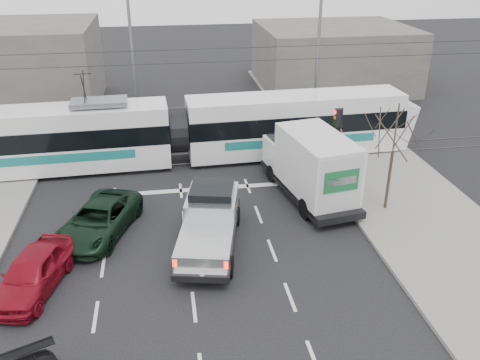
{
  "coord_description": "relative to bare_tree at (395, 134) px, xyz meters",
  "views": [
    {
      "loc": [
        -2.27,
        -16.96,
        11.47
      ],
      "look_at": [
        0.85,
        3.04,
        1.8
      ],
      "focal_mm": 38.0,
      "sensor_mm": 36.0,
      "label": 1
    }
  ],
  "objects": [
    {
      "name": "box_truck",
      "position": [
        -3.15,
        1.81,
        -2.11
      ],
      "size": [
        3.45,
        7.1,
        3.4
      ],
      "rotation": [
        0.0,
        0.0,
        0.17
      ],
      "color": "black",
      "rests_on": "ground"
    },
    {
      "name": "traffic_signal",
      "position": [
        -1.13,
        4.0,
        -1.05
      ],
      "size": [
        0.44,
        0.44,
        3.6
      ],
      "color": "black",
      "rests_on": "ground"
    },
    {
      "name": "green_car",
      "position": [
        -12.9,
        -0.09,
        -3.1
      ],
      "size": [
        3.87,
        5.47,
        1.39
      ],
      "primitive_type": "imported",
      "rotation": [
        0.0,
        0.0,
        -0.35
      ],
      "color": "black",
      "rests_on": "ground"
    },
    {
      "name": "red_car",
      "position": [
        -14.87,
        -3.64,
        -3.06
      ],
      "size": [
        2.78,
        4.59,
        1.46
      ],
      "primitive_type": "imported",
      "rotation": [
        0.0,
        0.0,
        -0.26
      ],
      "color": "maroon",
      "rests_on": "ground"
    },
    {
      "name": "rails",
      "position": [
        -7.6,
        7.5,
        -3.78
      ],
      "size": [
        60.0,
        1.6,
        0.03
      ],
      "primitive_type": "cube",
      "color": "#33302D",
      "rests_on": "ground"
    },
    {
      "name": "silver_pickup",
      "position": [
        -8.28,
        -1.48,
        -2.7
      ],
      "size": [
        3.31,
        6.35,
        2.2
      ],
      "rotation": [
        0.0,
        0.0,
        -0.22
      ],
      "color": "black",
      "rests_on": "ground"
    },
    {
      "name": "catenary",
      "position": [
        -7.6,
        7.5,
        0.09
      ],
      "size": [
        60.0,
        0.2,
        7.0
      ],
      "color": "black",
      "rests_on": "ground"
    },
    {
      "name": "tram",
      "position": [
        -9.23,
        7.1,
        -1.93
      ],
      "size": [
        25.82,
        3.52,
        5.26
      ],
      "rotation": [
        0.0,
        0.0,
        0.04
      ],
      "color": "white",
      "rests_on": "ground"
    },
    {
      "name": "sidewalk_right",
      "position": [
        1.4,
        -2.5,
        -3.72
      ],
      "size": [
        6.0,
        60.0,
        0.15
      ],
      "primitive_type": "cube",
      "color": "gray",
      "rests_on": "ground"
    },
    {
      "name": "ground",
      "position": [
        -7.6,
        -2.5,
        -3.79
      ],
      "size": [
        120.0,
        120.0,
        0.0
      ],
      "primitive_type": "plane",
      "color": "black",
      "rests_on": "ground"
    },
    {
      "name": "bare_tree",
      "position": [
        0.0,
        0.0,
        0.0
      ],
      "size": [
        2.4,
        2.4,
        5.0
      ],
      "color": "#47382B",
      "rests_on": "ground"
    },
    {
      "name": "navy_pickup",
      "position": [
        -2.18,
        3.52,
        -2.85
      ],
      "size": [
        2.88,
        4.8,
        1.9
      ],
      "rotation": [
        0.0,
        0.0,
        0.29
      ],
      "color": "black",
      "rests_on": "ground"
    },
    {
      "name": "building_right",
      "position": [
        4.4,
        21.5,
        -1.29
      ],
      "size": [
        12.0,
        10.0,
        5.0
      ],
      "primitive_type": "cube",
      "color": "#68645E",
      "rests_on": "ground"
    },
    {
      "name": "street_lamp_near",
      "position": [
        -0.29,
        11.5,
        1.32
      ],
      "size": [
        2.38,
        0.25,
        9.0
      ],
      "color": "slate",
      "rests_on": "ground"
    },
    {
      "name": "street_lamp_far",
      "position": [
        -11.79,
        13.5,
        1.32
      ],
      "size": [
        2.38,
        0.25,
        9.0
      ],
      "color": "slate",
      "rests_on": "ground"
    }
  ]
}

